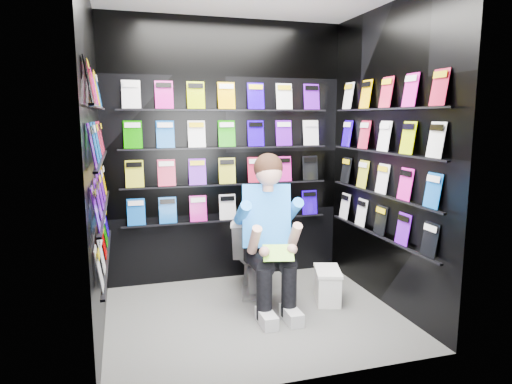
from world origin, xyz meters
name	(u,v)px	position (x,y,z in m)	size (l,w,h in m)	color
floor	(254,316)	(0.00, 0.00, 0.00)	(2.40, 2.40, 0.00)	slate
wall_back	(226,153)	(0.00, 1.00, 1.30)	(2.40, 0.04, 2.60)	black
wall_front	(301,178)	(0.00, -1.00, 1.30)	(2.40, 0.04, 2.60)	black
wall_left	(95,166)	(-1.20, 0.00, 1.30)	(0.04, 2.00, 2.60)	black
wall_right	(386,158)	(1.20, 0.00, 1.30)	(0.04, 2.00, 2.60)	black
comics_back	(227,152)	(0.00, 0.97, 1.31)	(2.10, 0.06, 1.37)	#B80000
comics_left	(99,166)	(-1.17, 0.00, 1.31)	(0.06, 1.70, 1.37)	#B80000
comics_right	(383,158)	(1.17, 0.00, 1.31)	(0.06, 1.70, 1.37)	#B80000
toilet	(253,253)	(0.16, 0.58, 0.37)	(0.42, 0.75, 0.73)	silver
longbox	(327,287)	(0.72, 0.11, 0.14)	(0.20, 0.36, 0.27)	white
longbox_lid	(328,271)	(0.72, 0.11, 0.29)	(0.22, 0.38, 0.03)	white
reader	(265,218)	(0.16, 0.20, 0.79)	(0.55, 0.81, 1.49)	blue
held_comic	(278,253)	(0.16, -0.15, 0.58)	(0.25, 0.01, 0.17)	green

